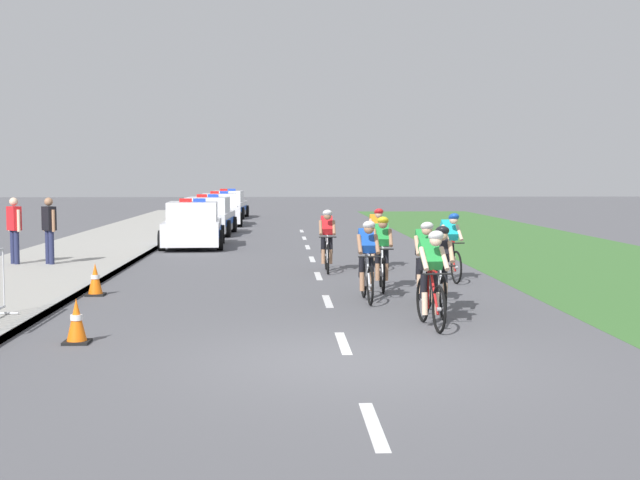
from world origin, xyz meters
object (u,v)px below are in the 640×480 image
cyclist_eighth (377,237)px  cyclist_fourth (367,260)px  cyclist_third (425,262)px  police_car_third (219,211)px  police_car_nearest (193,226)px  traffic_cone_mid (95,280)px  spectator_middle (49,226)px  spectator_back (14,226)px  cyclist_seventh (327,240)px  police_car_second (208,217)px  cyclist_fifth (382,252)px  traffic_cone_near (77,322)px  cyclist_lead (431,277)px  cyclist_sixth (450,246)px  police_car_furthest (228,206)px  cyclist_second (440,269)px

cyclist_eighth → cyclist_fourth: bearing=-98.2°
cyclist_third → police_car_third: 25.49m
police_car_nearest → traffic_cone_mid: size_ratio=7.00×
traffic_cone_mid → spectator_middle: spectator_middle is taller
spectator_middle → spectator_back: 0.89m
cyclist_seventh → police_car_second: size_ratio=0.39×
cyclist_fifth → traffic_cone_near: bearing=-132.8°
cyclist_lead → cyclist_sixth: bearing=76.0°
cyclist_eighth → police_car_furthest: size_ratio=0.38×
cyclist_fourth → cyclist_sixth: 3.67m
cyclist_second → traffic_cone_near: size_ratio=2.69×
cyclist_fifth → cyclist_seventh: (-0.95, 3.37, 0.00)m
spectator_middle → traffic_cone_near: bearing=-73.2°
cyclist_third → police_car_furthest: (-5.49, 31.52, -0.11)m
cyclist_fourth → cyclist_fifth: size_ratio=1.00×
cyclist_fifth → cyclist_seventh: size_ratio=1.00×
cyclist_second → traffic_cone_mid: size_ratio=2.69×
cyclist_eighth → police_car_second: police_car_second is taller
cyclist_fifth → spectator_middle: (-7.87, 4.40, 0.30)m
cyclist_fourth → police_car_second: police_car_second is taller
police_car_second → spectator_middle: (-2.94, -12.26, 0.40)m
police_car_second → police_car_furthest: 12.91m
police_car_furthest → cyclist_fifth: bearing=-80.5°
cyclist_lead → police_car_third: (-5.19, 27.26, -0.11)m
cyclist_fifth → traffic_cone_mid: 5.74m
traffic_cone_near → cyclist_seventh: bearing=65.4°
cyclist_fifth → cyclist_seventh: 3.50m
cyclist_sixth → traffic_cone_mid: (-7.38, -1.93, -0.48)m
cyclist_third → police_car_second: bearing=106.4°
police_car_second → police_car_third: bearing=90.0°
cyclist_fourth → police_car_nearest: police_car_nearest is taller
cyclist_fourth → cyclist_seventh: bearing=95.6°
cyclist_sixth → police_car_nearest: 11.46m
traffic_cone_near → spectator_middle: 10.19m
spectator_middle → cyclist_eighth: bearing=-2.2°
cyclist_eighth → police_car_furthest: police_car_furthest is taller
cyclist_eighth → police_car_nearest: (-5.28, 6.69, -0.11)m
cyclist_eighth → spectator_middle: size_ratio=1.03×
cyclist_sixth → spectator_middle: spectator_middle is taller
cyclist_fifth → police_car_second: size_ratio=0.39×
police_car_nearest → traffic_cone_mid: bearing=-93.9°
cyclist_fourth → traffic_cone_mid: (-5.24, 1.05, -0.48)m
police_car_furthest → traffic_cone_near: police_car_furthest is taller
police_car_third → traffic_cone_near: (0.00, -28.27, -0.37)m
cyclist_sixth → police_car_second: 16.61m
spectator_middle → traffic_cone_mid: bearing=-66.1°
cyclist_third → cyclist_eighth: (-0.20, 6.04, 0.00)m
cyclist_second → police_car_third: 26.68m
police_car_second → spectator_middle: spectator_middle is taller
cyclist_third → cyclist_eighth: bearing=91.9°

